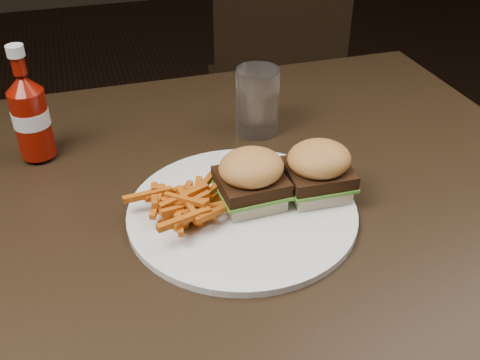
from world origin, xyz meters
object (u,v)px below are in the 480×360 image
object	(u,v)px
tumbler	(257,101)
ketchup_bottle	(32,124)
dining_table	(168,210)
plate	(242,212)
chair_far	(271,92)

from	to	relation	value
tumbler	ketchup_bottle	bearing A→B (deg)	176.93
dining_table	plate	size ratio (longest dim) A/B	3.89
dining_table	plate	xyz separation A→B (m)	(0.09, -0.06, 0.03)
ketchup_bottle	dining_table	bearing A→B (deg)	-44.68
chair_far	tumbler	bearing A→B (deg)	80.35
plate	ketchup_bottle	distance (m)	0.35
tumbler	dining_table	bearing A→B (deg)	-140.83
ketchup_bottle	plate	bearing A→B (deg)	-41.77
chair_far	plate	distance (m)	1.11
plate	ketchup_bottle	xyz separation A→B (m)	(-0.26, 0.23, 0.06)
dining_table	chair_far	bearing A→B (deg)	61.84
chair_far	ketchup_bottle	distance (m)	1.07
plate	ketchup_bottle	world-z (taller)	ketchup_bottle
plate	tumbler	world-z (taller)	tumbler
dining_table	tumbler	bearing A→B (deg)	39.17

